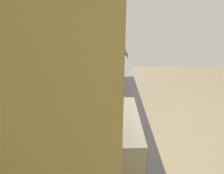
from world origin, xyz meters
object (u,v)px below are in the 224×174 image
(microwave, at_px, (107,139))
(oven_range, at_px, (108,73))
(kettle, at_px, (114,84))
(bowl, at_px, (113,74))

(microwave, bearing_deg, oven_range, -0.79)
(oven_range, distance_m, microwave, 2.77)
(microwave, distance_m, kettle, 1.02)
(kettle, bearing_deg, bowl, 0.00)
(bowl, height_order, kettle, kettle)
(microwave, relative_size, kettle, 2.37)
(oven_range, xyz_separation_m, bowl, (-1.33, -0.05, 0.48))
(bowl, bearing_deg, oven_range, 2.17)
(oven_range, xyz_separation_m, kettle, (-1.70, -0.05, 0.51))
(kettle, bearing_deg, oven_range, 1.70)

